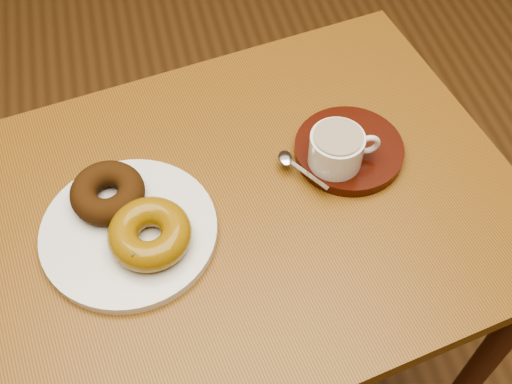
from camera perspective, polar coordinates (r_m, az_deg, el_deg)
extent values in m
plane|color=brown|center=(1.72, -8.92, -9.23)|extent=(6.00, 6.00, 0.00)
cube|color=brown|center=(0.95, -1.18, -1.47)|extent=(0.89, 0.73, 0.03)
cylinder|color=#442113|center=(1.30, 19.25, -14.51)|extent=(0.04, 0.04, 0.73)
cylinder|color=#442113|center=(1.40, -19.16, -6.73)|extent=(0.04, 0.04, 0.73)
cylinder|color=#442113|center=(1.49, 8.22, 2.48)|extent=(0.04, 0.04, 0.73)
cylinder|color=silver|center=(0.91, -11.21, -3.46)|extent=(0.29, 0.29, 0.02)
torus|color=#351E0A|center=(0.92, -13.06, -0.05)|extent=(0.14, 0.14, 0.04)
torus|color=#88620E|center=(0.87, -9.43, -3.68)|extent=(0.15, 0.15, 0.04)
cube|color=#523E1B|center=(0.86, -7.22, -2.59)|extent=(0.01, 0.00, 0.00)
cube|color=#523E1B|center=(0.87, -7.72, -1.68)|extent=(0.01, 0.01, 0.00)
cube|color=#523E1B|center=(0.87, -8.70, -1.14)|extent=(0.01, 0.01, 0.00)
cube|color=#523E1B|center=(0.88, -9.90, -1.11)|extent=(0.00, 0.01, 0.00)
cube|color=#523E1B|center=(0.88, -11.02, -1.59)|extent=(0.01, 0.01, 0.00)
cube|color=#523E1B|center=(0.87, -11.77, -2.45)|extent=(0.01, 0.01, 0.00)
cube|color=#523E1B|center=(0.86, -11.95, -3.48)|extent=(0.01, 0.00, 0.00)
cube|color=#523E1B|center=(0.85, -11.49, -4.42)|extent=(0.01, 0.01, 0.00)
cube|color=#523E1B|center=(0.84, -10.51, -5.01)|extent=(0.01, 0.01, 0.00)
cube|color=#523E1B|center=(0.84, -9.26, -5.05)|extent=(0.00, 0.01, 0.00)
cube|color=#523E1B|center=(0.84, -8.09, -4.55)|extent=(0.01, 0.01, 0.00)
cube|color=#523E1B|center=(0.85, -7.35, -3.64)|extent=(0.01, 0.01, 0.00)
cylinder|color=black|center=(0.99, 8.24, 3.72)|extent=(0.19, 0.19, 0.02)
cylinder|color=silver|center=(0.94, 7.14, 3.78)|extent=(0.08, 0.08, 0.05)
cylinder|color=#54361C|center=(0.92, 7.32, 4.90)|extent=(0.07, 0.07, 0.00)
torus|color=silver|center=(0.95, 9.92, 4.18)|extent=(0.04, 0.01, 0.04)
ellipsoid|color=silver|center=(0.96, 2.64, 3.04)|extent=(0.02, 0.03, 0.01)
cube|color=silver|center=(0.94, 4.60, 1.61)|extent=(0.05, 0.07, 0.00)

